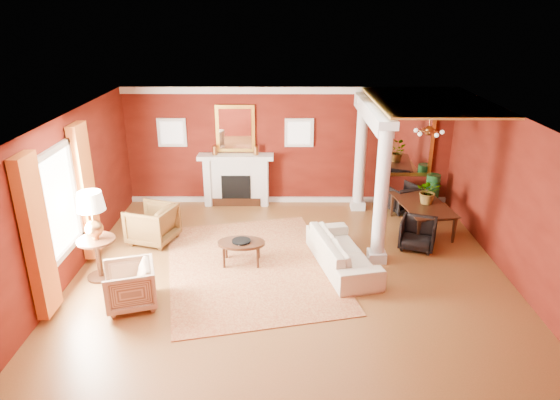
{
  "coord_description": "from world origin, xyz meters",
  "views": [
    {
      "loc": [
        -0.14,
        -8.42,
        4.68
      ],
      "look_at": [
        -0.2,
        0.62,
        1.15
      ],
      "focal_mm": 32.0,
      "sensor_mm": 36.0,
      "label": 1
    }
  ],
  "objects_px": {
    "sofa": "(343,247)",
    "dining_table": "(424,209)",
    "armchair_stripe": "(130,284)",
    "armchair_leopard": "(152,222)",
    "side_table": "(93,220)",
    "coffee_table": "(241,244)"
  },
  "relations": [
    {
      "from": "sofa",
      "to": "armchair_stripe",
      "type": "relative_size",
      "value": 2.63
    },
    {
      "from": "armchair_stripe",
      "to": "dining_table",
      "type": "xyz_separation_m",
      "value": [
        5.65,
        3.11,
        0.07
      ]
    },
    {
      "from": "sofa",
      "to": "armchair_stripe",
      "type": "height_order",
      "value": "sofa"
    },
    {
      "from": "side_table",
      "to": "dining_table",
      "type": "xyz_separation_m",
      "value": [
        6.48,
        2.2,
        -0.67
      ]
    },
    {
      "from": "armchair_stripe",
      "to": "dining_table",
      "type": "bearing_deg",
      "value": 101.69
    },
    {
      "from": "coffee_table",
      "to": "armchair_leopard",
      "type": "bearing_deg",
      "value": 154.04
    },
    {
      "from": "side_table",
      "to": "dining_table",
      "type": "relative_size",
      "value": 0.97
    },
    {
      "from": "side_table",
      "to": "dining_table",
      "type": "distance_m",
      "value": 6.87
    },
    {
      "from": "armchair_stripe",
      "to": "coffee_table",
      "type": "xyz_separation_m",
      "value": [
        1.73,
        1.46,
        0.01
      ]
    },
    {
      "from": "coffee_table",
      "to": "side_table",
      "type": "xyz_separation_m",
      "value": [
        -2.56,
        -0.55,
        0.74
      ]
    },
    {
      "from": "sofa",
      "to": "dining_table",
      "type": "xyz_separation_m",
      "value": [
        1.98,
        1.77,
        0.06
      ]
    },
    {
      "from": "sofa",
      "to": "dining_table",
      "type": "bearing_deg",
      "value": -61.39
    },
    {
      "from": "armchair_stripe",
      "to": "side_table",
      "type": "height_order",
      "value": "side_table"
    },
    {
      "from": "armchair_leopard",
      "to": "side_table",
      "type": "xyz_separation_m",
      "value": [
        -0.61,
        -1.5,
        0.71
      ]
    },
    {
      "from": "coffee_table",
      "to": "dining_table",
      "type": "distance_m",
      "value": 4.25
    },
    {
      "from": "dining_table",
      "to": "armchair_stripe",
      "type": "bearing_deg",
      "value": 110.39
    },
    {
      "from": "armchair_stripe",
      "to": "side_table",
      "type": "distance_m",
      "value": 1.44
    },
    {
      "from": "coffee_table",
      "to": "side_table",
      "type": "height_order",
      "value": "side_table"
    },
    {
      "from": "coffee_table",
      "to": "side_table",
      "type": "relative_size",
      "value": 0.54
    },
    {
      "from": "coffee_table",
      "to": "dining_table",
      "type": "xyz_separation_m",
      "value": [
        3.92,
        1.65,
        0.06
      ]
    },
    {
      "from": "armchair_stripe",
      "to": "coffee_table",
      "type": "distance_m",
      "value": 2.26
    },
    {
      "from": "sofa",
      "to": "coffee_table",
      "type": "distance_m",
      "value": 1.94
    }
  ]
}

